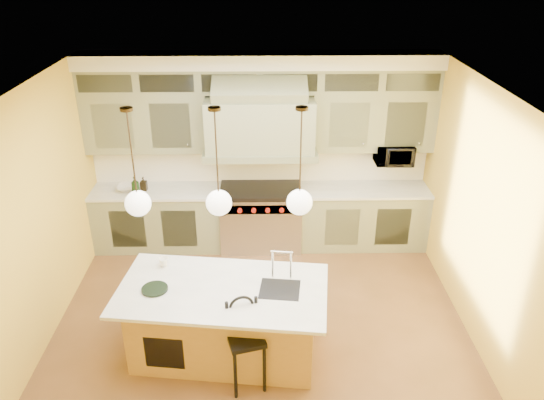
{
  "coord_description": "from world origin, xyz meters",
  "views": [
    {
      "loc": [
        0.05,
        -4.95,
        4.27
      ],
      "look_at": [
        0.14,
        0.7,
        1.48
      ],
      "focal_mm": 35.0,
      "sensor_mm": 36.0,
      "label": 1
    }
  ],
  "objects_px": {
    "counter_stool": "(245,339)",
    "microwave": "(394,154)",
    "range": "(261,217)",
    "kitchen_island": "(225,319)"
  },
  "relations": [
    {
      "from": "counter_stool",
      "to": "microwave",
      "type": "relative_size",
      "value": 1.9
    },
    {
      "from": "counter_stool",
      "to": "microwave",
      "type": "xyz_separation_m",
      "value": [
        2.11,
        2.96,
        0.87
      ]
    },
    {
      "from": "range",
      "to": "kitchen_island",
      "type": "bearing_deg",
      "value": -99.36
    },
    {
      "from": "kitchen_island",
      "to": "counter_stool",
      "type": "relative_size",
      "value": 2.29
    },
    {
      "from": "range",
      "to": "counter_stool",
      "type": "relative_size",
      "value": 1.16
    },
    {
      "from": "range",
      "to": "counter_stool",
      "type": "bearing_deg",
      "value": -93.15
    },
    {
      "from": "kitchen_island",
      "to": "microwave",
      "type": "xyz_separation_m",
      "value": [
        2.34,
        2.5,
        0.98
      ]
    },
    {
      "from": "kitchen_island",
      "to": "microwave",
      "type": "bearing_deg",
      "value": 53.84
    },
    {
      "from": "counter_stool",
      "to": "microwave",
      "type": "height_order",
      "value": "microwave"
    },
    {
      "from": "kitchen_island",
      "to": "range",
      "type": "bearing_deg",
      "value": 87.62
    }
  ]
}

